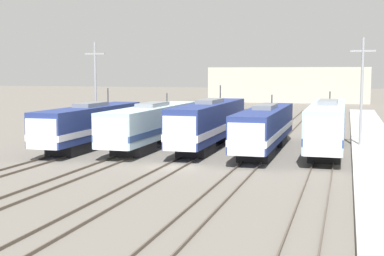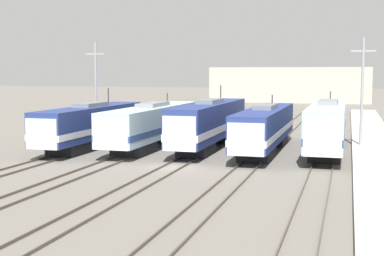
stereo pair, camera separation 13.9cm
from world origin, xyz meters
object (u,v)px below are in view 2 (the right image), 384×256
Objects in this scene: locomotive_center at (209,123)px; locomotive_center_right at (264,128)px; locomotive_far_left at (89,125)px; catenary_tower_left at (96,88)px; catenary_tower_right at (362,90)px; locomotive_center_left at (151,125)px; locomotive_far_right at (328,125)px.

locomotive_center_right is at bearing -10.34° from locomotive_center.
locomotive_center_right is (15.33, 2.11, -0.02)m from locomotive_far_left.
catenary_tower_left is at bearing 110.91° from locomotive_far_left.
locomotive_far_left reaches higher than locomotive_center_right.
locomotive_center is at bearing 169.66° from locomotive_center_right.
locomotive_center reaches higher than locomotive_center_right.
catenary_tower_left reaches higher than locomotive_center.
catenary_tower_right is at bearing 28.82° from locomotive_center_right.
locomotive_far_left is 10.66m from locomotive_center.
locomotive_center_left is 1.87× the size of catenary_tower_left.
catenary_tower_right is at bearing 13.75° from locomotive_center_left.
locomotive_far_right reaches higher than locomotive_center_left.
catenary_tower_right reaches higher than locomotive_far_left.
catenary_tower_right is (25.66, 0.00, 0.00)m from catenary_tower_left.
locomotive_far_left is 24.28m from catenary_tower_right.
locomotive_center is (5.11, 1.03, 0.16)m from locomotive_center_left.
locomotive_center reaches higher than locomotive_center_left.
catenary_tower_right is (12.98, 3.40, 2.97)m from locomotive_center.
locomotive_center is at bearing -15.01° from catenary_tower_left.
locomotive_far_left is 0.83× the size of locomotive_far_right.
catenary_tower_right is (23.20, 6.44, 3.12)m from locomotive_far_left.
locomotive_center_left is (5.11, 2.02, -0.01)m from locomotive_far_left.
locomotive_far_left reaches higher than locomotive_center_left.
locomotive_far_left is 5.49m from locomotive_center_left.
locomotive_center_right is at bearing 7.85° from locomotive_far_left.
locomotive_far_left is at bearing -158.46° from locomotive_center_left.
catenary_tower_right is (2.76, 2.58, 2.96)m from locomotive_far_right.
catenary_tower_right is (18.09, 4.43, 3.13)m from locomotive_center_left.
locomotive_far_right is at bearing 18.94° from locomotive_center_right.
locomotive_center_left is 10.22m from locomotive_center_right.
catenary_tower_left is (-12.68, 3.40, 2.97)m from locomotive_center.
locomotive_far_left is 20.80m from locomotive_far_right.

